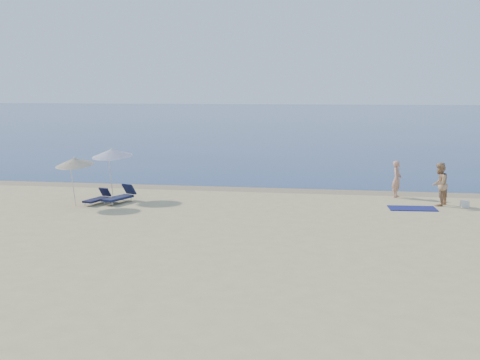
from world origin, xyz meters
name	(u,v)px	position (x,y,z in m)	size (l,w,h in m)	color
sea	(336,117)	(0.00, 100.00, 0.00)	(240.00, 160.00, 0.01)	#0D2351
wet_sand_strip	(325,191)	(0.00, 19.40, 0.00)	(240.00, 1.60, 0.00)	#847254
person_left	(397,179)	(3.41, 18.30, 0.87)	(0.64, 0.42, 1.75)	tan
person_right	(439,184)	(5.07, 16.51, 0.96)	(0.93, 0.72, 1.91)	tan
beach_towel	(412,208)	(3.85, 15.57, 0.02)	(2.00, 1.11, 0.03)	#0F134E
white_bag	(465,204)	(6.14, 16.30, 0.14)	(0.32, 0.27, 0.27)	silver
umbrella_near	(112,153)	(-9.83, 15.94, 2.15)	(2.31, 2.33, 2.47)	silver
umbrella_far	(75,162)	(-10.77, 13.91, 1.95)	(2.11, 2.13, 2.27)	silver
lounger_left	(98,198)	(-10.00, 14.48, 0.24)	(0.86, 1.57, 0.66)	#121433
lounger_right	(120,196)	(-9.09, 14.86, 0.28)	(1.16, 1.86, 0.78)	#161C3E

